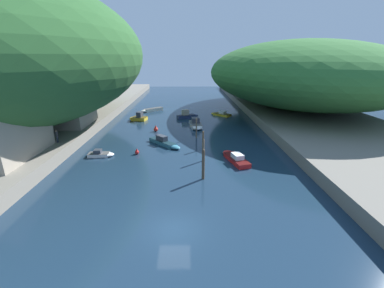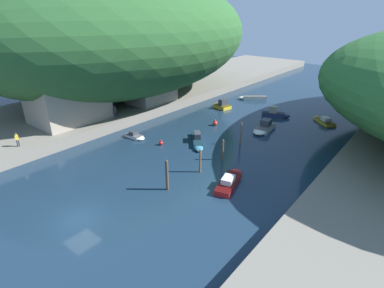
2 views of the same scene
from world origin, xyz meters
name	(u,v)px [view 1 (image 1 of 2)]	position (x,y,z in m)	size (l,w,h in m)	color
water_surface	(182,126)	(0.00, 30.00, 0.00)	(130.00, 130.00, 0.00)	#192D42
left_bank	(44,123)	(-25.22, 30.00, 0.75)	(22.00, 120.00, 1.51)	slate
right_bank	(317,122)	(25.22, 30.00, 0.75)	(22.00, 120.00, 1.51)	slate
hillside_left	(9,55)	(-26.32, 26.21, 12.49)	(40.10, 56.13, 21.96)	#285628
hillside_right	(299,73)	(26.32, 43.47, 8.66)	(39.54, 55.35, 14.30)	#2D662D
boathouse_shed	(70,109)	(-18.12, 25.86, 4.07)	(6.31, 8.50, 4.95)	gray
boat_moored_right	(165,142)	(-2.21, 19.37, 0.38)	(5.19, 5.48, 1.27)	teal
boat_far_right_bank	(151,110)	(-7.40, 43.37, 0.35)	(5.22, 4.59, 0.70)	silver
boat_open_rowboat	(101,154)	(-10.11, 15.09, 0.29)	(3.29, 1.34, 0.92)	white
boat_cabin_cruiser	(235,158)	(6.93, 13.38, 0.36)	(2.98, 5.84, 1.12)	red
boat_navy_launch	(220,114)	(8.31, 38.93, 0.31)	(4.61, 4.36, 1.02)	gold
boat_yellow_tender	(138,118)	(-8.90, 34.77, 0.52)	(3.82, 2.70, 1.74)	gold
boat_white_cruiser	(188,116)	(1.16, 36.43, 0.55)	(4.79, 3.04, 1.84)	navy
boat_mid_channel	(196,124)	(2.63, 29.27, 0.49)	(2.44, 5.54, 1.61)	white
mooring_post_nearest	(203,164)	(2.70, 8.36, 1.69)	(0.31, 0.31, 3.36)	#4C3D2D
mooring_post_second	(203,150)	(3.02, 13.29, 1.43)	(0.24, 0.24, 2.85)	brown
mooring_post_middle	(203,140)	(3.21, 17.42, 1.34)	(0.25, 0.25, 2.67)	brown
mooring_post_fourth	(196,128)	(2.48, 22.75, 1.62)	(0.20, 0.20, 3.22)	brown
channel_buoy_near	(156,129)	(-4.37, 26.47, 0.43)	(0.74, 0.74, 1.11)	red
channel_buoy_far	(137,152)	(-5.62, 15.71, 0.32)	(0.54, 0.54, 0.82)	red
person_on_quay	(57,135)	(-16.05, 16.31, 2.49)	(0.24, 0.39, 1.69)	#282D3D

